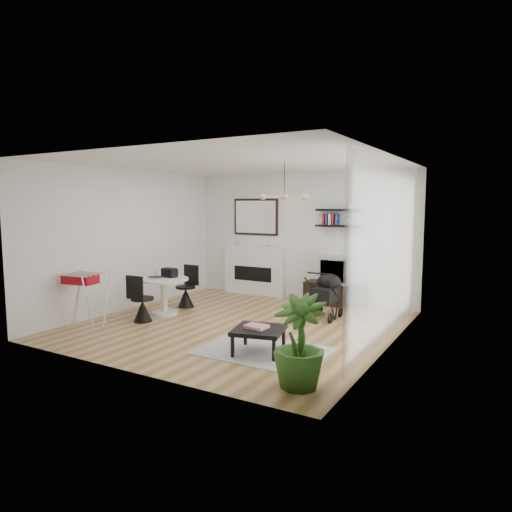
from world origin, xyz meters
The scene contains 25 objects.
floor centered at (0.00, 0.00, 0.00)m, with size 5.00×5.00×0.00m, color olive.
ceiling centered at (0.00, 0.00, 2.70)m, with size 5.00×5.00×0.00m, color white.
wall_back centered at (0.00, 2.50, 1.35)m, with size 5.00×5.00×0.00m, color white.
wall_left centered at (-2.50, 0.00, 1.35)m, with size 5.00×5.00×0.00m, color white.
wall_right centered at (2.50, 0.00, 1.35)m, with size 5.00×5.00×0.00m, color white.
sheer_curtain centered at (2.40, 0.20, 1.35)m, with size 0.04×3.60×2.60m, color white.
fireplace centered at (-1.10, 2.42, 0.69)m, with size 1.50×0.17×2.16m.
shelf_lower centered at (0.88, 2.37, 1.60)m, with size 0.90×0.25×0.04m, color black.
shelf_upper centered at (0.88, 2.37, 1.92)m, with size 0.90×0.25×0.04m, color black.
pendant_lamp centered at (0.70, 0.30, 2.15)m, with size 0.90×0.90×0.10m, color tan, non-canonical shape.
tv_console centered at (0.88, 2.27, 0.23)m, with size 1.23×0.43×0.46m, color black.
crt_tv centered at (0.92, 2.27, 0.73)m, with size 0.62×0.54×0.54m.
dining_table centered at (-1.62, -0.03, 0.44)m, with size 0.92×0.92×0.67m.
laptop centered at (-1.71, -0.09, 0.69)m, with size 0.36×0.23×0.03m, color black.
black_bag centered at (-1.61, 0.13, 0.76)m, with size 0.28×0.17×0.17m, color black.
newspaper centered at (-1.46, -0.15, 0.68)m, with size 0.35×0.29×0.01m, color white.
drinking_glass centered at (-1.89, 0.06, 0.73)m, with size 0.07×0.07×0.11m, color white.
chair_far centered at (-1.63, 0.64, 0.26)m, with size 0.39×0.40×0.83m.
chair_near centered at (-1.57, -0.66, 0.26)m, with size 0.39×0.40×0.83m.
drying_rack centered at (-2.14, -1.40, 0.48)m, with size 0.70×0.66×0.92m.
stroller centered at (1.11, 1.20, 0.38)m, with size 0.45×0.74×0.89m.
rug centered at (1.04, -1.00, 0.01)m, with size 1.73×1.25×0.01m, color #9C9C9C.
coffee_table centered at (1.02, -1.10, 0.31)m, with size 0.80×0.80×0.34m.
magazines centered at (0.99, -1.12, 0.37)m, with size 0.29×0.23×0.04m, color #B82E38.
potted_plant centered at (1.99, -1.90, 0.52)m, with size 0.59×0.59×1.05m, color #2B5A19.
Camera 1 is at (4.03, -6.38, 2.04)m, focal length 32.00 mm.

